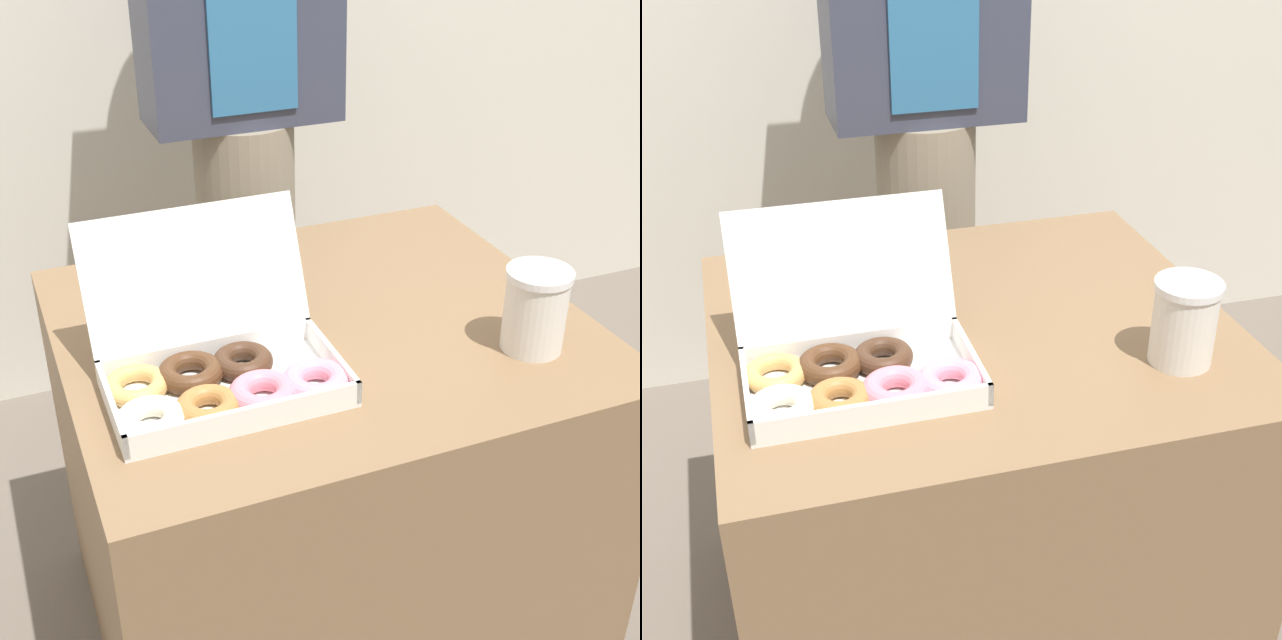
% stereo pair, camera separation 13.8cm
% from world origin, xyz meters
% --- Properties ---
extents(ground_plane, '(14.00, 14.00, 0.00)m').
position_xyz_m(ground_plane, '(0.00, 0.00, 0.00)').
color(ground_plane, '#665B51').
extents(table, '(0.88, 0.78, 0.72)m').
position_xyz_m(table, '(0.00, 0.00, 0.36)').
color(table, brown).
rests_on(table, ground_plane).
extents(donut_box, '(0.37, 0.31, 0.23)m').
position_xyz_m(donut_box, '(-0.22, -0.13, 0.75)').
color(donut_box, white).
rests_on(donut_box, table).
extents(coffee_cup, '(0.11, 0.11, 0.14)m').
position_xyz_m(coffee_cup, '(0.28, -0.20, 0.79)').
color(coffee_cup, silver).
rests_on(coffee_cup, table).
extents(person_customer, '(0.43, 0.24, 1.67)m').
position_xyz_m(person_customer, '(0.09, 0.69, 0.92)').
color(person_customer, gray).
rests_on(person_customer, ground_plane).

